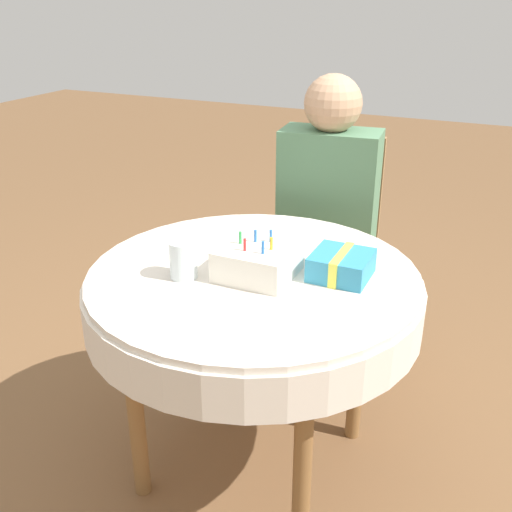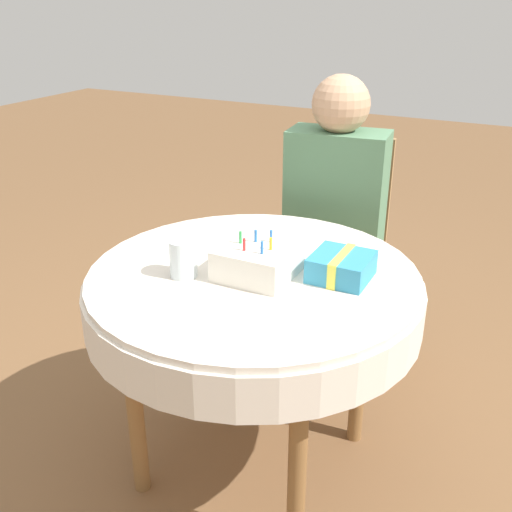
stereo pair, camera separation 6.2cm
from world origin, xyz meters
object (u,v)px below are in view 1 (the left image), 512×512
object	(u,v)px
gift_box	(341,265)
person	(327,197)
drinking_glass	(183,259)
birthday_cake	(258,261)
chair	(329,241)

from	to	relation	value
gift_box	person	bearing A→B (deg)	111.56
person	drinking_glass	bearing A→B (deg)	-106.27
birthday_cake	gift_box	xyz separation A→B (m)	(0.22, 0.09, -0.01)
gift_box	drinking_glass	bearing A→B (deg)	-154.91
person	chair	bearing A→B (deg)	90.00
chair	person	size ratio (longest dim) A/B	0.78
chair	gift_box	world-z (taller)	chair
drinking_glass	gift_box	world-z (taller)	drinking_glass
chair	birthday_cake	size ratio (longest dim) A/B	4.46
person	gift_box	world-z (taller)	person
birthday_cake	drinking_glass	size ratio (longest dim) A/B	1.88
birthday_cake	gift_box	distance (m)	0.23
chair	birthday_cake	bearing A→B (deg)	-92.97
chair	gift_box	xyz separation A→B (m)	(0.26, -0.74, 0.25)
chair	person	distance (m)	0.24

